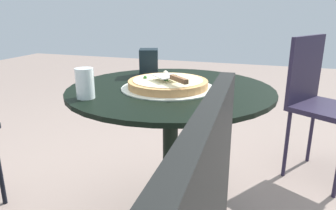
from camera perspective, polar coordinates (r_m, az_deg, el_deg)
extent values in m
cylinder|color=black|center=(1.33, 0.45, 2.83)|extent=(0.86, 0.86, 0.02)
cylinder|color=black|center=(1.45, 0.41, -10.67)|extent=(0.07, 0.07, 0.68)
cylinder|color=silver|center=(1.31, 0.00, 3.14)|extent=(0.39, 0.39, 0.00)
cylinder|color=tan|center=(1.31, 0.00, 3.86)|extent=(0.33, 0.33, 0.03)
cylinder|color=beige|center=(1.30, 0.00, 4.56)|extent=(0.29, 0.29, 0.00)
sphere|color=#2C752F|center=(1.34, 1.35, 5.15)|extent=(0.02, 0.02, 0.02)
sphere|color=#F6E6C4|center=(1.37, -1.11, 5.40)|extent=(0.01, 0.01, 0.01)
sphere|color=#2A5F2B|center=(1.28, -0.34, 4.62)|extent=(0.02, 0.02, 0.02)
sphere|color=#326F2F|center=(1.33, -4.15, 5.00)|extent=(0.02, 0.02, 0.02)
sphere|color=#F6E9C9|center=(1.41, -0.45, 5.80)|extent=(0.02, 0.02, 0.02)
cube|color=silver|center=(1.28, -0.44, 5.27)|extent=(0.13, 0.13, 0.00)
cube|color=brown|center=(1.19, 1.96, 4.68)|extent=(0.09, 0.09, 0.02)
cylinder|color=silver|center=(1.19, -14.80, 3.81)|extent=(0.07, 0.07, 0.11)
cube|color=black|center=(1.57, -3.49, 7.74)|extent=(0.12, 0.12, 0.13)
cube|color=#231D33|center=(2.12, 27.18, -0.70)|extent=(0.52, 0.52, 0.03)
cube|color=#231D33|center=(2.14, 23.65, 5.99)|extent=(0.22, 0.34, 0.41)
cylinder|color=#231D33|center=(2.39, 24.48, -4.44)|extent=(0.02, 0.02, 0.44)
cylinder|color=#231D33|center=(2.13, 20.66, -6.63)|extent=(0.02, 0.02, 0.44)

